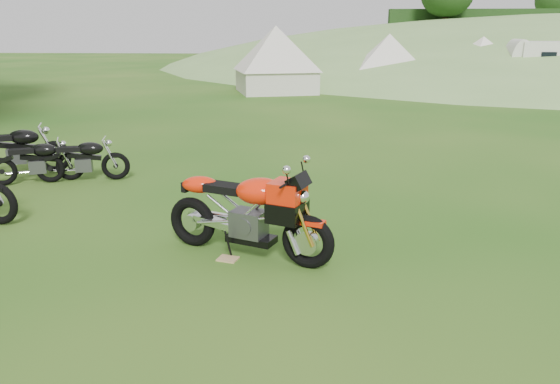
# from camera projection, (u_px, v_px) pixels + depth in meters

# --- Properties ---
(ground) EXTENTS (120.00, 120.00, 0.00)m
(ground) POSITION_uv_depth(u_px,v_px,m) (260.00, 264.00, 6.71)
(ground) COLOR #1A5111
(ground) RESTS_ON ground
(sport_motorcycle) EXTENTS (2.25, 1.31, 1.32)m
(sport_motorcycle) POSITION_uv_depth(u_px,v_px,m) (247.00, 206.00, 6.76)
(sport_motorcycle) COLOR red
(sport_motorcycle) RESTS_ON ground
(plywood_board) EXTENTS (0.29, 0.25, 0.02)m
(plywood_board) POSITION_uv_depth(u_px,v_px,m) (228.00, 259.00, 6.82)
(plywood_board) COLOR tan
(plywood_board) RESTS_ON ground
(vintage_moto_b) EXTENTS (2.01, 1.15, 1.04)m
(vintage_moto_b) POSITION_uv_depth(u_px,v_px,m) (15.00, 149.00, 10.67)
(vintage_moto_b) COLOR black
(vintage_moto_b) RESTS_ON ground
(vintage_moto_c) EXTENTS (1.70, 0.77, 0.87)m
(vintage_moto_c) POSITION_uv_depth(u_px,v_px,m) (82.00, 159.00, 10.23)
(vintage_moto_c) COLOR black
(vintage_moto_c) RESTS_ON ground
(vintage_moto_d) EXTENTS (1.66, 1.01, 0.87)m
(vintage_moto_d) POSITION_uv_depth(u_px,v_px,m) (36.00, 160.00, 10.11)
(vintage_moto_d) COLOR black
(vintage_moto_d) RESTS_ON ground
(tent_left) EXTENTS (4.02, 4.02, 2.81)m
(tent_left) POSITION_uv_depth(u_px,v_px,m) (276.00, 61.00, 24.54)
(tent_left) COLOR beige
(tent_left) RESTS_ON ground
(tent_mid) EXTENTS (3.04, 3.04, 2.59)m
(tent_mid) POSITION_uv_depth(u_px,v_px,m) (388.00, 60.00, 26.83)
(tent_mid) COLOR silver
(tent_mid) RESTS_ON ground
(tent_right) EXTENTS (3.67, 3.67, 2.51)m
(tent_right) POSITION_uv_depth(u_px,v_px,m) (481.00, 61.00, 26.86)
(tent_right) COLOR silver
(tent_right) RESTS_ON ground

